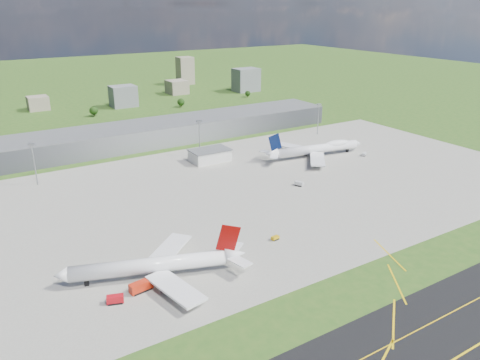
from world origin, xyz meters
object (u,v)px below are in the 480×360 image
airliner_blue_quad (317,149)px  van_white_far (364,154)px  fire_truck (141,287)px  crash_tender (115,300)px  van_white_near (299,184)px  tug_yellow (275,238)px  airliner_red_twin (156,265)px

airliner_blue_quad → van_white_far: bearing=-20.9°
airliner_blue_quad → fire_truck: size_ratio=8.45×
airliner_blue_quad → crash_tender: 202.06m
van_white_near → crash_tender: bearing=88.8°
airliner_blue_quad → fire_truck: (-167.01, -93.55, -3.73)m
tug_yellow → van_white_far: (129.20, 69.91, 0.28)m
fire_truck → tug_yellow: fire_truck is taller
tug_yellow → van_white_far: size_ratio=0.76×
fire_truck → van_white_near: 131.69m
airliner_blue_quad → van_white_far: airliner_blue_quad is taller
crash_tender → tug_yellow: bearing=26.0°
crash_tender → van_white_far: bearing=40.2°
airliner_blue_quad → van_white_near: size_ratio=13.49×
tug_yellow → van_white_near: van_white_near is taller
airliner_red_twin → fire_truck: (-8.84, -5.81, -3.52)m
van_white_far → van_white_near: bearing=165.4°
airliner_red_twin → airliner_blue_quad: 180.88m
fire_truck → van_white_near: bearing=17.0°
airliner_red_twin → tug_yellow: (58.64, 0.79, -4.51)m
crash_tender → airliner_red_twin: bearing=42.1°
crash_tender → van_white_near: bearing=43.0°
airliner_blue_quad → crash_tender: (-177.77, -95.96, -4.07)m
airliner_red_twin → tug_yellow: airliner_red_twin is taller
crash_tender → van_white_near: crash_tender is taller
airliner_red_twin → crash_tender: 21.60m
airliner_red_twin → van_white_far: airliner_red_twin is taller
airliner_red_twin → fire_truck: airliner_red_twin is taller
airliner_red_twin → fire_truck: size_ratio=7.84×
fire_truck → van_white_far: bearing=13.7°
fire_truck → crash_tender: (-10.76, -2.41, -0.35)m
airliner_red_twin → van_white_near: (111.00, 48.80, -4.11)m
airliner_red_twin → van_white_far: 200.75m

